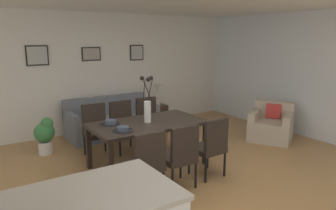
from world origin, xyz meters
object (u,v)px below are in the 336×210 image
object	(u,v)px
dining_table	(148,127)
framed_picture_right	(137,53)
framed_picture_left	(37,55)
dining_chair_near_left	(146,161)
armchair	(271,126)
dining_chair_near_right	(96,128)
centerpiece_vase	(147,105)
dining_chair_far_right	(123,124)
sofa	(112,122)
table_lamp	(158,89)
framed_picture_center	(91,54)
potted_plant	(45,134)
dining_chair_far_left	(180,153)
dining_chair_mid_left	(211,144)
bowl_near_left	(123,128)
side_table	(158,116)
dining_chair_mid_right	(149,119)
bowl_near_right	(110,121)

from	to	relation	value
dining_table	framed_picture_right	xyz separation A→B (m)	(1.10, 2.42, 1.05)
framed_picture_left	dining_chair_near_left	bearing A→B (deg)	-80.60
armchair	dining_chair_near_right	bearing A→B (deg)	161.75
dining_chair_near_right	centerpiece_vase	world-z (taller)	centerpiece_vase
dining_table	armchair	world-z (taller)	armchair
dining_chair_far_right	sofa	size ratio (longest dim) A/B	0.49
table_lamp	framed_picture_center	world-z (taller)	framed_picture_center
dining_chair_near_right	table_lamp	distance (m)	2.18
dining_chair_near_left	sofa	size ratio (longest dim) A/B	0.49
armchair	potted_plant	distance (m)	4.42
dining_chair_far_right	dining_chair_far_left	bearing A→B (deg)	-90.58
dining_table	dining_chair_far_right	xyz separation A→B (m)	(-0.01, 0.90, -0.16)
dining_chair_far_left	dining_chair_mid_left	xyz separation A→B (m)	(0.60, 0.05, 0.00)
centerpiece_vase	framed_picture_center	xyz separation A→B (m)	(-0.00, 2.42, 0.69)
sofa	bowl_near_left	bearing A→B (deg)	-109.05
dining_chair_near_left	side_table	size ratio (longest dim) A/B	1.77
dining_chair_near_right	dining_chair_mid_right	distance (m)	1.07
dining_chair_far_right	framed_picture_center	distance (m)	1.94
dining_chair_mid_left	side_table	world-z (taller)	dining_chair_mid_left
dining_chair_mid_left	potted_plant	bearing A→B (deg)	127.67
sofa	framed_picture_left	distance (m)	2.00
dining_chair_near_left	side_table	xyz separation A→B (m)	(1.92, 2.84, -0.25)
framed_picture_left	centerpiece_vase	bearing A→B (deg)	-65.44
dining_chair_near_left	dining_table	bearing A→B (deg)	58.97
dining_chair_mid_right	potted_plant	size ratio (longest dim) A/B	1.37
potted_plant	dining_chair_near_left	bearing A→B (deg)	-73.50
dining_table	framed_picture_right	size ratio (longest dim) A/B	5.05
table_lamp	potted_plant	bearing A→B (deg)	-170.85
bowl_near_right	table_lamp	xyz separation A→B (m)	(1.91, 1.70, 0.11)
dining_table	dining_chair_mid_right	xyz separation A→B (m)	(0.55, 0.91, -0.16)
sofa	side_table	distance (m)	1.17
dining_chair_near_left	bowl_near_right	size ratio (longest dim) A/B	5.41
dining_chair_mid_right	bowl_near_left	xyz separation A→B (m)	(-1.09, -1.14, 0.27)
framed_picture_right	centerpiece_vase	bearing A→B (deg)	-114.53
bowl_near_left	framed_picture_left	xyz separation A→B (m)	(-0.56, 2.64, 0.94)
dining_chair_far_left	table_lamp	xyz separation A→B (m)	(1.40, 2.86, 0.38)
armchair	table_lamp	bearing A→B (deg)	124.48
bowl_near_right	armchair	xyz separation A→B (m)	(3.36, -0.40, -0.49)
dining_chair_far_right	framed_picture_left	size ratio (longest dim) A/B	2.16
dining_chair_far_right	framed_picture_left	xyz separation A→B (m)	(-1.10, 1.52, 1.21)
framed_picture_center	framed_picture_right	bearing A→B (deg)	-0.00
dining_table	potted_plant	bearing A→B (deg)	130.20
framed_picture_right	armchair	bearing A→B (deg)	-56.61
bowl_near_right	side_table	bearing A→B (deg)	41.67
side_table	potted_plant	bearing A→B (deg)	-170.85
bowl_near_right	dining_chair_mid_left	bearing A→B (deg)	-44.86
framed_picture_center	table_lamp	bearing A→B (deg)	-19.81
centerpiece_vase	armchair	world-z (taller)	centerpiece_vase
dining_chair_far_left	table_lamp	bearing A→B (deg)	63.91
dining_table	sofa	size ratio (longest dim) A/B	0.96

